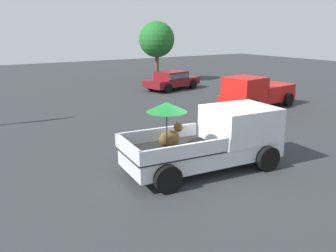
{
  "coord_description": "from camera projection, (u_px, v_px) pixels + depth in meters",
  "views": [
    {
      "loc": [
        -6.67,
        -8.35,
        4.32
      ],
      "look_at": [
        -0.27,
        1.63,
        1.1
      ],
      "focal_mm": 38.29,
      "sensor_mm": 36.0,
      "label": 1
    }
  ],
  "objects": [
    {
      "name": "pickup_truck_main",
      "position": [
        215.0,
        139.0,
        11.32
      ],
      "size": [
        5.21,
        2.67,
        2.3
      ],
      "rotation": [
        0.0,
        0.0,
        -0.1
      ],
      "color": "black",
      "rests_on": "ground"
    },
    {
      "name": "pickup_truck_red",
      "position": [
        256.0,
        92.0,
        20.15
      ],
      "size": [
        4.97,
        2.6,
        1.8
      ],
      "rotation": [
        0.0,
        0.0,
        3.26
      ],
      "color": "black",
      "rests_on": "ground"
    },
    {
      "name": "ground_plane",
      "position": [
        203.0,
        169.0,
        11.39
      ],
      "size": [
        80.0,
        80.0,
        0.0
      ],
      "primitive_type": "plane",
      "color": "#2D3033"
    },
    {
      "name": "parked_sedan_near",
      "position": [
        172.0,
        79.0,
        26.21
      ],
      "size": [
        4.59,
        2.72,
        1.33
      ],
      "rotation": [
        0.0,
        0.0,
        0.24
      ],
      "color": "black",
      "rests_on": "ground"
    },
    {
      "name": "tree_by_lot",
      "position": [
        157.0,
        40.0,
        29.83
      ],
      "size": [
        2.97,
        2.97,
        4.96
      ],
      "color": "brown",
      "rests_on": "ground"
    }
  ]
}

